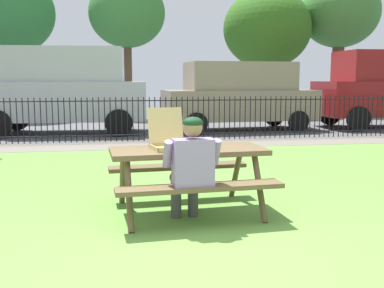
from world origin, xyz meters
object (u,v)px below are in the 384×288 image
at_px(far_tree_midright, 267,29).
at_px(pizza_slice_on_table, 199,145).
at_px(picnic_table_foreground, 188,163).
at_px(pizza_box_open, 169,141).
at_px(far_tree_right, 340,14).
at_px(far_tree_center, 127,14).
at_px(parked_car_right, 239,95).
at_px(far_tree_midleft, 8,13).
at_px(adult_at_table, 191,166).
at_px(parked_car_center, 64,88).

bearing_deg(far_tree_midright, pizza_slice_on_table, -111.65).
distance_m(picnic_table_foreground, pizza_slice_on_table, 0.30).
xyz_separation_m(pizza_box_open, far_tree_right, (9.26, 14.15, 3.57)).
bearing_deg(pizza_box_open, pizza_slice_on_table, 23.56).
distance_m(pizza_slice_on_table, far_tree_right, 16.96).
bearing_deg(far_tree_center, parked_car_right, -60.58).
xyz_separation_m(pizza_slice_on_table, far_tree_midleft, (-5.02, 13.98, 3.35)).
distance_m(pizza_slice_on_table, adult_at_table, 0.72).
xyz_separation_m(pizza_box_open, far_tree_midleft, (-4.64, 14.15, 3.27)).
bearing_deg(pizza_box_open, parked_car_right, 69.48).
bearing_deg(parked_car_center, pizza_box_open, -76.34).
height_order(adult_at_table, far_tree_center, far_tree_center).
distance_m(adult_at_table, far_tree_right, 17.66).
distance_m(picnic_table_foreground, far_tree_midright, 15.58).
distance_m(adult_at_table, far_tree_midright, 16.05).
xyz_separation_m(pizza_slice_on_table, far_tree_midright, (5.55, 13.98, 2.93)).
distance_m(pizza_box_open, parked_car_right, 9.04).
height_order(parked_car_right, far_tree_midright, far_tree_midright).
bearing_deg(far_tree_right, picnic_table_foreground, -122.56).
height_order(picnic_table_foreground, far_tree_center, far_tree_center).
height_order(pizza_box_open, parked_car_center, parked_car_center).
height_order(pizza_box_open, far_tree_midleft, far_tree_midleft).
xyz_separation_m(far_tree_center, far_tree_midright, (5.97, 0.00, -0.50)).
height_order(pizza_box_open, pizza_slice_on_table, pizza_box_open).
bearing_deg(far_tree_midleft, far_tree_right, 0.00).
distance_m(parked_car_center, far_tree_right, 13.04).
bearing_deg(pizza_box_open, picnic_table_foreground, -2.31).
xyz_separation_m(picnic_table_foreground, parked_car_right, (2.95, 8.47, 0.50)).
height_order(far_tree_midleft, far_tree_midright, far_tree_midleft).
xyz_separation_m(far_tree_midleft, far_tree_right, (13.90, 0.00, 0.30)).
distance_m(pizza_slice_on_table, far_tree_midleft, 15.23).
height_order(pizza_box_open, parked_car_right, parked_car_right).
bearing_deg(far_tree_midleft, far_tree_midright, 0.00).
distance_m(adult_at_table, parked_car_right, 9.48).
height_order(adult_at_table, far_tree_midleft, far_tree_midleft).
bearing_deg(parked_car_right, far_tree_center, 119.42).
relative_size(pizza_slice_on_table, far_tree_midleft, 0.05).
xyz_separation_m(pizza_box_open, far_tree_midright, (5.93, 14.15, 2.85)).
bearing_deg(far_tree_right, far_tree_midright, 180.00).
xyz_separation_m(far_tree_midleft, far_tree_midright, (10.57, 0.00, -0.41)).
bearing_deg(far_tree_center, far_tree_midright, 0.00).
xyz_separation_m(adult_at_table, far_tree_center, (-0.21, 14.66, 3.55)).
distance_m(pizza_box_open, adult_at_table, 0.58).
xyz_separation_m(parked_car_center, far_tree_right, (11.32, 5.68, 3.12)).
relative_size(parked_car_right, far_tree_right, 0.78).
bearing_deg(far_tree_midright, picnic_table_foreground, -111.96).
distance_m(parked_car_right, far_tree_midleft, 10.12).
bearing_deg(adult_at_table, pizza_box_open, 108.38).
distance_m(picnic_table_foreground, far_tree_midleft, 15.38).
relative_size(adult_at_table, far_tree_right, 0.20).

